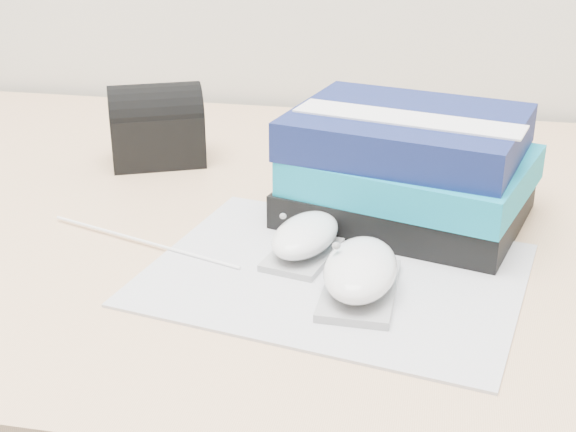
% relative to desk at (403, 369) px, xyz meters
% --- Properties ---
extents(desk, '(1.60, 0.80, 0.73)m').
position_rel_desk_xyz_m(desk, '(0.00, 0.00, 0.00)').
color(desk, tan).
rests_on(desk, ground).
extents(mousepad, '(0.38, 0.32, 0.00)m').
position_rel_desk_xyz_m(mousepad, '(-0.06, -0.20, 0.24)').
color(mousepad, '#98979F').
rests_on(mousepad, desk).
extents(mouse_rear, '(0.08, 0.11, 0.04)m').
position_rel_desk_xyz_m(mouse_rear, '(-0.10, -0.17, 0.26)').
color(mouse_rear, '#979799').
rests_on(mouse_rear, mousepad).
extents(mouse_front, '(0.07, 0.12, 0.05)m').
position_rel_desk_xyz_m(mouse_front, '(-0.04, -0.24, 0.26)').
color(mouse_front, '#959597').
rests_on(mouse_front, mousepad).
extents(usb_cable, '(0.22, 0.08, 0.00)m').
position_rel_desk_xyz_m(usb_cable, '(-0.26, -0.18, 0.24)').
color(usb_cable, white).
rests_on(usb_cable, mousepad).
extents(book_stack, '(0.28, 0.25, 0.12)m').
position_rel_desk_xyz_m(book_stack, '(-0.01, -0.06, 0.29)').
color(book_stack, black).
rests_on(book_stack, desk).
extents(pouch, '(0.14, 0.12, 0.10)m').
position_rel_desk_xyz_m(pouch, '(-0.33, 0.06, 0.28)').
color(pouch, black).
rests_on(pouch, desk).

